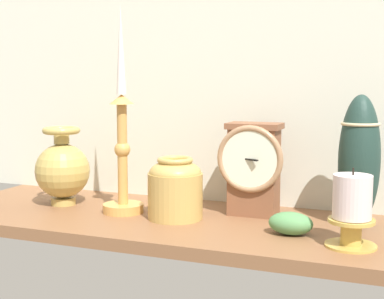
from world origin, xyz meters
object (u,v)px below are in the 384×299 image
pillar_candle_front (352,209)px  tall_ceramic_vase (359,160)px  candlestick_tall_left (123,144)px  brass_vase_jar (175,187)px  mantel_clock (253,167)px  brass_vase_bulbous (62,169)px

pillar_candle_front → tall_ceramic_vase: size_ratio=0.53×
candlestick_tall_left → pillar_candle_front: (46.99, -7.71, -7.98)cm
candlestick_tall_left → brass_vase_jar: 14.65cm
mantel_clock → brass_vase_bulbous: mantel_clock is taller
candlestick_tall_left → brass_vase_jar: size_ratio=3.47×
tall_ceramic_vase → brass_vase_jar: bearing=-167.5°
mantel_clock → brass_vase_bulbous: size_ratio=1.09×
mantel_clock → tall_ceramic_vase: bearing=-1.7°
brass_vase_bulbous → tall_ceramic_vase: 62.97cm
mantel_clock → brass_vase_jar: mantel_clock is taller
candlestick_tall_left → brass_vase_bulbous: bearing=175.5°
brass_vase_jar → tall_ceramic_vase: tall_ceramic_vase is taller
mantel_clock → candlestick_tall_left: candlestick_tall_left is taller
brass_vase_bulbous → pillar_candle_front: bearing=-8.1°
pillar_candle_front → brass_vase_jar: bearing=169.1°
mantel_clock → candlestick_tall_left: bearing=-164.4°
mantel_clock → tall_ceramic_vase: size_ratio=0.76×
mantel_clock → tall_ceramic_vase: 20.87cm
pillar_candle_front → candlestick_tall_left: bearing=170.7°
mantel_clock → candlestick_tall_left: (-25.94, -7.23, 4.23)cm
brass_vase_jar → pillar_candle_front: bearing=-10.9°
mantel_clock → brass_vase_jar: size_ratio=1.53×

